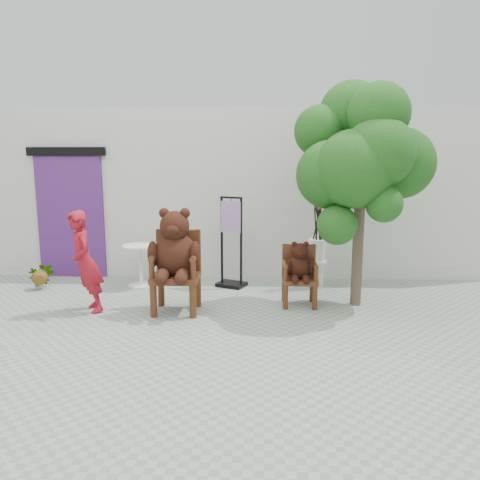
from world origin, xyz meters
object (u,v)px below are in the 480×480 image
Objects in this scene: cafe_table at (140,261)px; tree at (361,153)px; chair_big at (175,255)px; person at (85,262)px; stool_bucket at (317,250)px; chair_small at (300,268)px; display_stand at (231,252)px.

tree is at bearing -15.95° from cafe_table.
tree reaches higher than chair_big.
stool_bucket is (3.36, 1.43, -0.08)m from person.
chair_big is 1.26m from person.
display_stand is at bearing 137.53° from chair_small.
tree is at bearing 62.66° from person.
chair_small is at bearing 175.67° from tree.
display_stand is at bearing 151.04° from tree.
tree is at bearing -4.33° from chair_small.
stool_bucket reaches higher than cafe_table.
person reaches higher than cafe_table.
chair_small is at bearing 65.37° from person.
person is 0.44× the size of tree.
cafe_table is 1.54m from display_stand.
stool_bucket is (2.12, 1.35, -0.18)m from chair_big.
tree reaches higher than cafe_table.
chair_big is at bearing -168.10° from chair_small.
tree reaches higher than display_stand.
chair_big is 1.81m from chair_small.
person is 0.95× the size of display_stand.
chair_big is 1.58m from cafe_table.
stool_bucket reaches higher than person.
stool_bucket is at bearing 32.48° from chair_big.
person reaches higher than chair_small.
tree is (3.39, -0.97, 1.77)m from cafe_table.
person is at bearing -176.15° from chair_big.
cafe_table is 3.95m from tree.
display_stand is 1.04× the size of stool_bucket.
display_stand is 2.68m from tree.
display_stand is at bearing -179.78° from stool_bucket.
person is (-3.00, -0.45, 0.16)m from chair_small.
chair_small is 3.04m from person.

